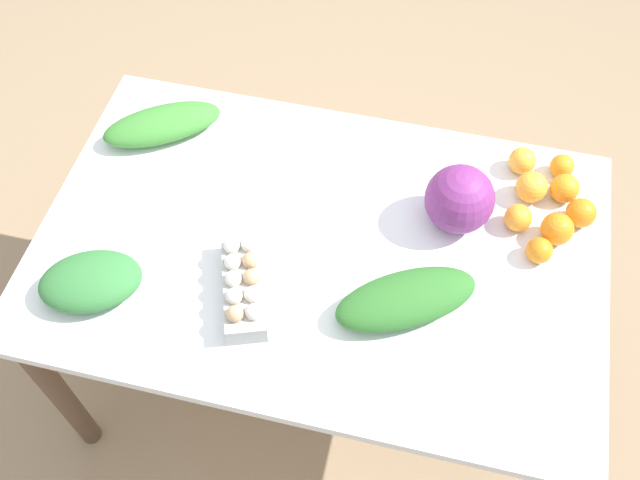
{
  "coord_description": "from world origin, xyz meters",
  "views": [
    {
      "loc": [
        -0.23,
        0.96,
        2.22
      ],
      "look_at": [
        0.0,
        0.0,
        0.75
      ],
      "focal_mm": 40.0,
      "sensor_mm": 36.0,
      "label": 1
    }
  ],
  "objects_px": {
    "orange_6": "(562,166)",
    "orange_0": "(557,229)",
    "orange_3": "(531,187)",
    "orange_5": "(581,213)",
    "orange_7": "(539,250)",
    "greens_bunch_chard": "(162,124)",
    "cabbage_purple": "(459,199)",
    "egg_carton": "(244,284)",
    "orange_4": "(518,218)",
    "greens_bunch_beet_tops": "(91,281)",
    "orange_1": "(564,188)",
    "orange_2": "(522,161)",
    "greens_bunch_dandelion": "(406,299)"
  },
  "relations": [
    {
      "from": "greens_bunch_beet_tops",
      "to": "orange_7",
      "type": "distance_m",
      "value": 1.08
    },
    {
      "from": "greens_bunch_chard",
      "to": "orange_5",
      "type": "relative_size",
      "value": 4.31
    },
    {
      "from": "greens_bunch_chard",
      "to": "orange_4",
      "type": "relative_size",
      "value": 4.68
    },
    {
      "from": "orange_5",
      "to": "greens_bunch_chard",
      "type": "bearing_deg",
      "value": -2.19
    },
    {
      "from": "greens_bunch_beet_tops",
      "to": "orange_5",
      "type": "xyz_separation_m",
      "value": [
        -1.12,
        -0.47,
        -0.0
      ]
    },
    {
      "from": "greens_bunch_beet_tops",
      "to": "orange_1",
      "type": "relative_size",
      "value": 3.16
    },
    {
      "from": "greens_bunch_beet_tops",
      "to": "orange_3",
      "type": "bearing_deg",
      "value": -152.1
    },
    {
      "from": "greens_bunch_dandelion",
      "to": "orange_2",
      "type": "relative_size",
      "value": 4.73
    },
    {
      "from": "greens_bunch_beet_tops",
      "to": "orange_4",
      "type": "relative_size",
      "value": 3.45
    },
    {
      "from": "orange_1",
      "to": "orange_7",
      "type": "distance_m",
      "value": 0.21
    },
    {
      "from": "egg_carton",
      "to": "orange_1",
      "type": "height_order",
      "value": "egg_carton"
    },
    {
      "from": "cabbage_purple",
      "to": "greens_bunch_chard",
      "type": "xyz_separation_m",
      "value": [
        0.83,
        -0.11,
        -0.05
      ]
    },
    {
      "from": "orange_0",
      "to": "orange_4",
      "type": "relative_size",
      "value": 1.17
    },
    {
      "from": "orange_2",
      "to": "orange_1",
      "type": "bearing_deg",
      "value": 147.89
    },
    {
      "from": "egg_carton",
      "to": "orange_6",
      "type": "xyz_separation_m",
      "value": [
        -0.72,
        -0.55,
        -0.01
      ]
    },
    {
      "from": "egg_carton",
      "to": "greens_bunch_beet_tops",
      "type": "xyz_separation_m",
      "value": [
        0.35,
        0.08,
        0.0
      ]
    },
    {
      "from": "egg_carton",
      "to": "orange_0",
      "type": "distance_m",
      "value": 0.78
    },
    {
      "from": "cabbage_purple",
      "to": "egg_carton",
      "type": "height_order",
      "value": "cabbage_purple"
    },
    {
      "from": "orange_3",
      "to": "orange_6",
      "type": "bearing_deg",
      "value": -127.97
    },
    {
      "from": "orange_5",
      "to": "orange_4",
      "type": "bearing_deg",
      "value": 17.89
    },
    {
      "from": "egg_carton",
      "to": "orange_6",
      "type": "height_order",
      "value": "egg_carton"
    },
    {
      "from": "cabbage_purple",
      "to": "egg_carton",
      "type": "distance_m",
      "value": 0.57
    },
    {
      "from": "greens_bunch_beet_tops",
      "to": "orange_5",
      "type": "height_order",
      "value": "greens_bunch_beet_tops"
    },
    {
      "from": "greens_bunch_chard",
      "to": "orange_6",
      "type": "height_order",
      "value": "greens_bunch_chard"
    },
    {
      "from": "orange_5",
      "to": "orange_7",
      "type": "distance_m",
      "value": 0.16
    },
    {
      "from": "orange_2",
      "to": "orange_5",
      "type": "xyz_separation_m",
      "value": [
        -0.16,
        0.14,
        0.0
      ]
    },
    {
      "from": "orange_6",
      "to": "orange_0",
      "type": "bearing_deg",
      "value": 88.6
    },
    {
      "from": "greens_bunch_dandelion",
      "to": "orange_4",
      "type": "distance_m",
      "value": 0.38
    },
    {
      "from": "orange_1",
      "to": "orange_4",
      "type": "height_order",
      "value": "orange_1"
    },
    {
      "from": "cabbage_purple",
      "to": "greens_bunch_dandelion",
      "type": "relative_size",
      "value": 0.51
    },
    {
      "from": "greens_bunch_dandelion",
      "to": "orange_0",
      "type": "height_order",
      "value": "same"
    },
    {
      "from": "egg_carton",
      "to": "orange_5",
      "type": "xyz_separation_m",
      "value": [
        -0.77,
        -0.4,
        -0.0
      ]
    },
    {
      "from": "orange_4",
      "to": "orange_5",
      "type": "bearing_deg",
      "value": -162.11
    },
    {
      "from": "cabbage_purple",
      "to": "orange_3",
      "type": "bearing_deg",
      "value": -146.46
    },
    {
      "from": "orange_1",
      "to": "greens_bunch_chard",
      "type": "bearing_deg",
      "value": 1.41
    },
    {
      "from": "orange_5",
      "to": "cabbage_purple",
      "type": "bearing_deg",
      "value": 12.15
    },
    {
      "from": "orange_3",
      "to": "orange_5",
      "type": "height_order",
      "value": "orange_3"
    },
    {
      "from": "orange_6",
      "to": "greens_bunch_chard",
      "type": "bearing_deg",
      "value": 5.63
    },
    {
      "from": "orange_3",
      "to": "orange_0",
      "type": "bearing_deg",
      "value": 120.76
    },
    {
      "from": "orange_0",
      "to": "orange_4",
      "type": "bearing_deg",
      "value": -10.26
    },
    {
      "from": "orange_0",
      "to": "orange_7",
      "type": "relative_size",
      "value": 1.26
    },
    {
      "from": "cabbage_purple",
      "to": "orange_2",
      "type": "relative_size",
      "value": 2.4
    },
    {
      "from": "orange_6",
      "to": "cabbage_purple",
      "type": "bearing_deg",
      "value": 40.28
    },
    {
      "from": "greens_bunch_chard",
      "to": "orange_5",
      "type": "xyz_separation_m",
      "value": [
        -1.13,
        0.04,
        -0.0
      ]
    },
    {
      "from": "greens_bunch_chard",
      "to": "orange_2",
      "type": "bearing_deg",
      "value": -174.29
    },
    {
      "from": "egg_carton",
      "to": "orange_4",
      "type": "distance_m",
      "value": 0.71
    },
    {
      "from": "orange_1",
      "to": "orange_4",
      "type": "distance_m",
      "value": 0.16
    },
    {
      "from": "greens_bunch_chard",
      "to": "orange_5",
      "type": "height_order",
      "value": "same"
    },
    {
      "from": "orange_0",
      "to": "orange_6",
      "type": "bearing_deg",
      "value": -91.4
    },
    {
      "from": "cabbage_purple",
      "to": "orange_4",
      "type": "relative_size",
      "value": 2.49
    }
  ]
}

